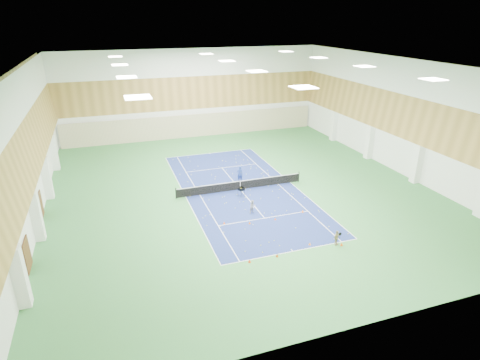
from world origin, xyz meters
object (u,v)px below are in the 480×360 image
at_px(tennis_net, 240,184).
at_px(child_apron, 337,238).
at_px(coach, 240,174).
at_px(child_court, 253,207).
at_px(ball_cart, 241,192).

relative_size(tennis_net, child_apron, 10.72).
bearing_deg(child_apron, tennis_net, 81.83).
relative_size(coach, child_apron, 1.42).
height_order(tennis_net, child_court, child_court).
height_order(child_court, ball_cart, child_court).
distance_m(child_court, ball_cart, 3.65).
distance_m(child_court, child_apron, 8.08).
xyz_separation_m(tennis_net, ball_cart, (-0.41, -1.48, -0.09)).
bearing_deg(ball_cart, child_court, -113.69).
xyz_separation_m(coach, child_apron, (2.83, -14.17, -0.25)).
relative_size(tennis_net, child_court, 10.61).
bearing_deg(tennis_net, child_apron, -73.91).
distance_m(child_apron, ball_cart, 11.30).
bearing_deg(tennis_net, ball_cart, -105.69).
xyz_separation_m(tennis_net, child_apron, (3.48, -12.08, 0.05)).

